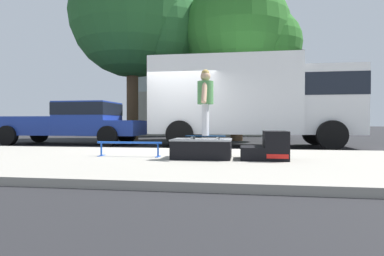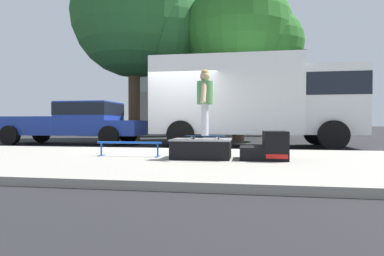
% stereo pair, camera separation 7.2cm
% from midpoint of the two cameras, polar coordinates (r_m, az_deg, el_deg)
% --- Properties ---
extents(ground_plane, '(140.00, 140.00, 0.00)m').
position_cam_midpoint_polar(ground_plane, '(9.49, -3.95, -4.05)').
color(ground_plane, black).
extents(sidewalk_slab, '(50.00, 5.00, 0.12)m').
position_cam_midpoint_polar(sidewalk_slab, '(6.61, -9.76, -5.71)').
color(sidewalk_slab, gray).
rests_on(sidewalk_slab, ground).
extents(skate_box, '(1.16, 0.82, 0.38)m').
position_cam_midpoint_polar(skate_box, '(6.38, 1.47, -3.55)').
color(skate_box, black).
rests_on(skate_box, sidewalk_slab).
extents(kicker_ramp, '(0.88, 0.78, 0.54)m').
position_cam_midpoint_polar(kicker_ramp, '(6.34, 13.02, -3.41)').
color(kicker_ramp, black).
rests_on(kicker_ramp, sidewalk_slab).
extents(grind_rail, '(1.40, 0.28, 0.31)m').
position_cam_midpoint_polar(grind_rail, '(6.87, -11.36, -3.04)').
color(grind_rail, blue).
rests_on(grind_rail, sidewalk_slab).
extents(skateboard, '(0.79, 0.24, 0.07)m').
position_cam_midpoint_polar(skateboard, '(6.34, 2.07, -1.46)').
color(skateboard, navy).
rests_on(skateboard, skate_box).
extents(skater_kid, '(0.32, 0.67, 1.30)m').
position_cam_midpoint_polar(skater_kid, '(6.35, 2.07, 5.57)').
color(skater_kid, silver).
rests_on(skater_kid, skateboard).
extents(box_truck, '(6.91, 2.63, 3.05)m').
position_cam_midpoint_polar(box_truck, '(11.46, 10.55, 5.30)').
color(box_truck, white).
rests_on(box_truck, ground).
extents(pickup_truck_blue, '(5.70, 2.09, 1.61)m').
position_cam_midpoint_polar(pickup_truck_blue, '(13.15, -20.24, 1.18)').
color(pickup_truck_blue, '#1E3899').
rests_on(pickup_truck_blue, ground).
extents(street_tree_main, '(6.51, 5.92, 8.98)m').
position_cam_midpoint_polar(street_tree_main, '(16.60, -9.48, 18.50)').
color(street_tree_main, brown).
rests_on(street_tree_main, ground).
extents(street_tree_neighbour, '(5.34, 4.86, 7.44)m').
position_cam_midpoint_polar(street_tree_neighbour, '(15.49, 8.91, 16.02)').
color(street_tree_neighbour, brown).
rests_on(street_tree_neighbour, ground).
extents(house_behind, '(9.54, 8.23, 8.40)m').
position_cam_midpoint_polar(house_behind, '(24.15, 3.29, 9.06)').
color(house_behind, silver).
rests_on(house_behind, ground).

